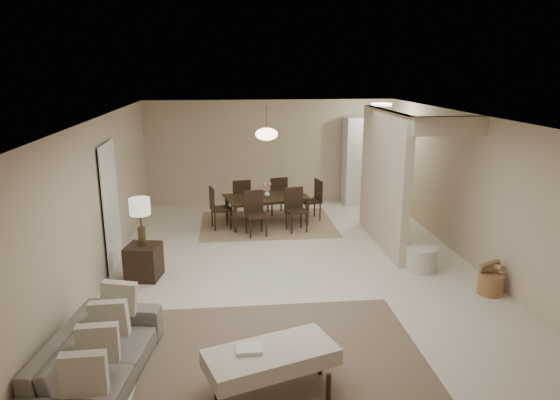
{
  "coord_description": "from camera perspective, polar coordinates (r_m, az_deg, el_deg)",
  "views": [
    {
      "loc": [
        -1.04,
        -7.46,
        3.22
      ],
      "look_at": [
        -0.18,
        0.69,
        1.05
      ],
      "focal_mm": 32.0,
      "sensor_mm": 36.0,
      "label": 1
    }
  ],
  "objects": [
    {
      "name": "floor",
      "position": [
        8.19,
        1.74,
        -8.33
      ],
      "size": [
        9.0,
        9.0,
        0.0
      ],
      "primitive_type": "plane",
      "color": "beige",
      "rests_on": "ground"
    },
    {
      "name": "ceiling",
      "position": [
        7.56,
        1.89,
        9.36
      ],
      "size": [
        9.0,
        9.0,
        0.0
      ],
      "primitive_type": "plane",
      "rotation": [
        3.14,
        0.0,
        0.0
      ],
      "color": "white",
      "rests_on": "back_wall"
    },
    {
      "name": "back_wall",
      "position": [
        12.16,
        -1.07,
        5.51
      ],
      "size": [
        6.0,
        0.0,
        6.0
      ],
      "primitive_type": "plane",
      "rotation": [
        1.57,
        0.0,
        0.0
      ],
      "color": "#C5B095",
      "rests_on": "floor"
    },
    {
      "name": "left_wall",
      "position": [
        7.96,
        -20.11,
        -0.43
      ],
      "size": [
        0.0,
        9.0,
        9.0
      ],
      "primitive_type": "plane",
      "rotation": [
        1.57,
        0.0,
        1.57
      ],
      "color": "#C5B095",
      "rests_on": "floor"
    },
    {
      "name": "right_wall",
      "position": [
        8.71,
        21.78,
        0.67
      ],
      "size": [
        0.0,
        9.0,
        9.0
      ],
      "primitive_type": "plane",
      "rotation": [
        1.57,
        0.0,
        -1.57
      ],
      "color": "#C5B095",
      "rests_on": "floor"
    },
    {
      "name": "partition",
      "position": [
        9.37,
        11.74,
        2.38
      ],
      "size": [
        0.15,
        2.5,
        2.5
      ],
      "primitive_type": "cube",
      "color": "#C5B095",
      "rests_on": "floor"
    },
    {
      "name": "doorway",
      "position": [
        8.58,
        -18.85,
        -0.85
      ],
      "size": [
        0.04,
        0.9,
        2.04
      ],
      "primitive_type": "cube",
      "color": "black",
      "rests_on": "floor"
    },
    {
      "name": "pantry_cabinet",
      "position": [
        12.29,
        10.1,
        4.43
      ],
      "size": [
        1.2,
        0.55,
        2.1
      ],
      "primitive_type": "cube",
      "color": "silver",
      "rests_on": "floor"
    },
    {
      "name": "flush_light",
      "position": [
        11.19,
        11.52,
        10.65
      ],
      "size": [
        0.44,
        0.44,
        0.05
      ],
      "primitive_type": "cylinder",
      "color": "white",
      "rests_on": "ceiling"
    },
    {
      "name": "living_rug",
      "position": [
        5.77,
        0.8,
        -19.04
      ],
      "size": [
        3.2,
        3.2,
        0.01
      ],
      "primitive_type": "cube",
      "color": "brown",
      "rests_on": "floor"
    },
    {
      "name": "sofa",
      "position": [
        5.76,
        -20.21,
        -16.65
      ],
      "size": [
        2.18,
        1.12,
        0.61
      ],
      "primitive_type": "imported",
      "rotation": [
        0.0,
        0.0,
        1.42
      ],
      "color": "slate",
      "rests_on": "floor"
    },
    {
      "name": "ottoman_bench",
      "position": [
        5.3,
        -1.03,
        -17.59
      ],
      "size": [
        1.45,
        1.0,
        0.48
      ],
      "rotation": [
        0.0,
        0.0,
        0.33
      ],
      "color": "beige",
      "rests_on": "living_rug"
    },
    {
      "name": "side_table",
      "position": [
        8.19,
        -15.3,
        -6.82
      ],
      "size": [
        0.58,
        0.58,
        0.55
      ],
      "primitive_type": "cube",
      "rotation": [
        0.0,
        0.0,
        -0.18
      ],
      "color": "black",
      "rests_on": "floor"
    },
    {
      "name": "table_lamp",
      "position": [
        7.93,
        -15.71,
        -1.19
      ],
      "size": [
        0.32,
        0.32,
        0.76
      ],
      "color": "#4C3B20",
      "rests_on": "side_table"
    },
    {
      "name": "round_pouf",
      "position": [
        8.54,
        15.88,
        -6.49
      ],
      "size": [
        0.51,
        0.51,
        0.39
      ],
      "primitive_type": "cylinder",
      "color": "beige",
      "rests_on": "floor"
    },
    {
      "name": "wicker_basket",
      "position": [
        8.04,
        22.91,
        -8.84
      ],
      "size": [
        0.47,
        0.47,
        0.3
      ],
      "primitive_type": "cylinder",
      "rotation": [
        0.0,
        0.0,
        0.41
      ],
      "color": "brown",
      "rests_on": "floor"
    },
    {
      "name": "dining_rug",
      "position": [
        10.65,
        -1.48,
        -2.73
      ],
      "size": [
        2.8,
        2.1,
        0.01
      ],
      "primitive_type": "cube",
      "color": "#836E51",
      "rests_on": "floor"
    },
    {
      "name": "dining_table",
      "position": [
        10.57,
        -1.49,
        -1.2
      ],
      "size": [
        1.88,
        1.3,
        0.6
      ],
      "primitive_type": "imported",
      "rotation": [
        0.0,
        0.0,
        0.21
      ],
      "color": "black",
      "rests_on": "dining_rug"
    },
    {
      "name": "dining_chairs",
      "position": [
        10.53,
        -1.49,
        -0.47
      ],
      "size": [
        2.4,
        1.94,
        0.89
      ],
      "color": "black",
      "rests_on": "dining_rug"
    },
    {
      "name": "vase",
      "position": [
        10.47,
        -1.5,
        0.75
      ],
      "size": [
        0.14,
        0.14,
        0.14
      ],
      "primitive_type": "imported",
      "rotation": [
        0.0,
        0.0,
        -0.06
      ],
      "color": "silver",
      "rests_on": "dining_table"
    },
    {
      "name": "yellow_mat",
      "position": [
        11.16,
        11.83,
        -2.23
      ],
      "size": [
        0.89,
        0.58,
        0.01
      ],
      "primitive_type": "cube",
      "rotation": [
        0.0,
        0.0,
        0.06
      ],
      "color": "yellow",
      "rests_on": "floor"
    },
    {
      "name": "pendant_light",
      "position": [
        10.24,
        -1.55,
        7.54
      ],
      "size": [
        0.46,
        0.46,
        0.71
      ],
      "color": "#4C3B20",
      "rests_on": "ceiling"
    }
  ]
}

